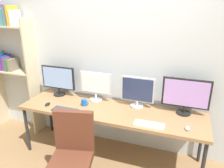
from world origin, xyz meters
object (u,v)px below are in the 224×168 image
at_px(monitor_center_right, 138,91).
at_px(monitor_far_right, 186,95).
at_px(keyboard_right, 149,125).
at_px(monitor_center_left, 96,85).
at_px(mouse_left_side, 48,104).
at_px(monitor_far_left, 58,79).
at_px(bookshelf, 8,52).
at_px(mouse_right_side, 188,128).
at_px(keyboard_left, 65,110).
at_px(coffee_mug, 84,102).
at_px(desk, 111,113).
at_px(office_chair, 73,164).

distance_m(monitor_center_right, monitor_far_right, 0.62).
distance_m(monitor_center_right, keyboard_right, 0.55).
distance_m(monitor_center_left, mouse_left_side, 0.72).
distance_m(monitor_far_right, mouse_left_side, 1.86).
bearing_deg(keyboard_right, monitor_far_left, 163.43).
bearing_deg(bookshelf, monitor_far_right, -0.37).
bearing_deg(mouse_right_side, keyboard_left, -177.79).
bearing_deg(monitor_center_right, keyboard_right, -60.40).
bearing_deg(coffee_mug, bookshelf, 170.91).
distance_m(desk, monitor_center_right, 0.46).
distance_m(monitor_far_left, monitor_center_left, 0.62).
relative_size(bookshelf, coffee_mug, 19.45).
relative_size(desk, monitor_center_right, 5.53).
bearing_deg(office_chair, monitor_far_left, 127.60).
height_order(office_chair, monitor_center_right, monitor_center_right).
distance_m(monitor_center_left, monitor_center_right, 0.62).
bearing_deg(monitor_center_left, monitor_center_right, 0.00).
xyz_separation_m(desk, coffee_mug, (-0.39, -0.00, 0.09)).
xyz_separation_m(monitor_far_right, keyboard_left, (-1.49, -0.44, -0.25)).
xyz_separation_m(keyboard_right, mouse_left_side, (-1.44, 0.06, 0.01)).
xyz_separation_m(desk, keyboard_right, (0.56, -0.23, 0.06)).
distance_m(monitor_far_right, coffee_mug, 1.35).
xyz_separation_m(office_chair, monitor_center_right, (0.49, 0.97, 0.56)).
bearing_deg(desk, office_chair, -103.21).
relative_size(monitor_center_left, keyboard_left, 1.30).
xyz_separation_m(monitor_center_right, monitor_far_right, (0.62, 0.00, 0.04)).
distance_m(monitor_center_right, mouse_left_side, 1.27).
bearing_deg(monitor_center_left, mouse_left_side, -146.46).
relative_size(monitor_center_left, monitor_center_right, 1.02).
relative_size(office_chair, mouse_left_side, 10.31).
bearing_deg(monitor_far_right, bookshelf, 179.63).
relative_size(monitor_center_left, mouse_left_side, 4.81).
bearing_deg(mouse_left_side, mouse_right_side, -0.10).
bearing_deg(bookshelf, keyboard_right, -10.84).
height_order(bookshelf, coffee_mug, bookshelf).
bearing_deg(monitor_center_right, mouse_left_side, -162.32).
height_order(monitor_center_right, mouse_right_side, monitor_center_right).
distance_m(mouse_left_side, mouse_right_side, 1.87).
height_order(desk, monitor_far_right, monitor_far_right).
bearing_deg(coffee_mug, monitor_far_right, 9.22).
height_order(monitor_far_left, mouse_left_side, monitor_far_left).
distance_m(desk, office_chair, 0.83).
xyz_separation_m(monitor_far_left, keyboard_left, (0.37, -0.44, -0.24)).
height_order(bookshelf, monitor_center_left, bookshelf).
relative_size(monitor_far_right, mouse_left_side, 6.12).
height_order(bookshelf, monitor_far_left, bookshelf).
xyz_separation_m(monitor_center_left, keyboard_left, (-0.25, -0.44, -0.23)).
bearing_deg(keyboard_right, monitor_far_right, 50.37).
bearing_deg(keyboard_left, mouse_left_side, 168.90).
height_order(office_chair, monitor_far_left, monitor_far_left).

